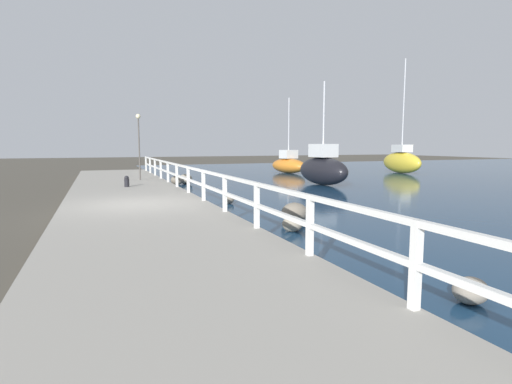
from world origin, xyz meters
name	(u,v)px	position (x,y,z in m)	size (l,w,h in m)	color
ground_plane	(138,214)	(0.00, 0.00, 0.00)	(120.00, 120.00, 0.00)	#4C473D
dock_walkway	(137,209)	(0.00, 0.00, 0.15)	(4.34, 36.00, 0.30)	#9E998E
railing	(203,180)	(2.07, 0.00, 0.97)	(0.10, 32.50, 1.00)	white
boulder_far_strip	(295,213)	(3.80, -3.04, 0.27)	(0.73, 0.65, 0.54)	slate
boulder_downstream	(471,291)	(3.42, -8.85, 0.18)	(0.48, 0.43, 0.36)	gray
boulder_water_edge	(186,179)	(3.30, 8.73, 0.27)	(0.72, 0.65, 0.54)	gray
boulder_upstream	(177,180)	(2.79, 8.49, 0.25)	(0.66, 0.59, 0.49)	slate
boulder_mid_strip	(229,200)	(3.21, 0.93, 0.14)	(0.39, 0.35, 0.29)	slate
boulder_near_dock	(293,224)	(3.24, -4.04, 0.19)	(0.51, 0.46, 0.38)	gray
mooring_bollard	(127,181)	(0.06, 5.41, 0.54)	(0.21, 0.21, 0.48)	black
dock_lamp	(139,134)	(0.94, 8.73, 2.66)	(0.24, 0.24, 3.35)	#514C47
sailboat_yellow	(401,161)	(19.99, 11.13, 0.89)	(2.09, 4.90, 8.30)	gold
sailboat_black	(323,169)	(9.90, 5.61, 0.85)	(1.65, 3.94, 5.32)	black
sailboat_orange	(288,164)	(12.18, 14.27, 0.65)	(2.15, 3.84, 5.52)	orange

